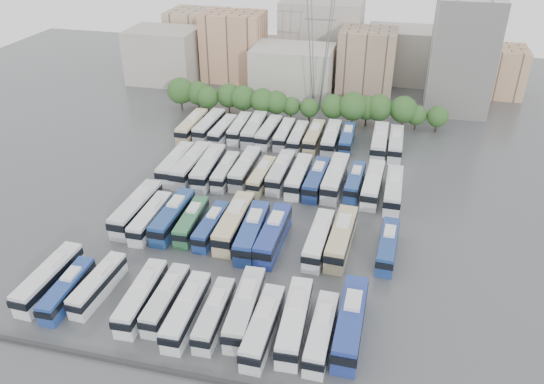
% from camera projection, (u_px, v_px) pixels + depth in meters
% --- Properties ---
extents(ground, '(220.00, 220.00, 0.00)m').
position_uv_depth(ground, '(254.00, 217.00, 86.22)').
color(ground, '#424447').
rests_on(ground, ground).
extents(parapet, '(56.00, 0.50, 0.50)m').
position_uv_depth(parapet, '(175.00, 372.00, 58.31)').
color(parapet, '#2D2D30').
rests_on(parapet, ground).
extents(tree_line, '(64.34, 7.61, 7.99)m').
position_uv_depth(tree_line, '(297.00, 102.00, 119.79)').
color(tree_line, black).
rests_on(tree_line, ground).
extents(city_buildings, '(102.00, 35.00, 20.00)m').
position_uv_depth(city_buildings, '(296.00, 51.00, 144.31)').
color(city_buildings, '#9E998E').
rests_on(city_buildings, ground).
extents(apartment_tower, '(14.00, 14.00, 26.00)m').
position_uv_depth(apartment_tower, '(462.00, 56.00, 121.65)').
color(apartment_tower, silver).
rests_on(apartment_tower, ground).
extents(electricity_pylon, '(9.00, 6.91, 33.83)m').
position_uv_depth(electricity_pylon, '(320.00, 31.00, 118.59)').
color(electricity_pylon, slate).
rests_on(electricity_pylon, ground).
extents(bus_r0_s0, '(3.06, 12.47, 3.89)m').
position_uv_depth(bus_r0_s0, '(49.00, 278.00, 69.79)').
color(bus_r0_s0, silver).
rests_on(bus_r0_s0, ground).
extents(bus_r0_s1, '(2.65, 10.87, 3.39)m').
position_uv_depth(bus_r0_s1, '(68.00, 289.00, 68.17)').
color(bus_r0_s1, navy).
rests_on(bus_r0_s1, ground).
extents(bus_r0_s2, '(2.92, 11.05, 3.44)m').
position_uv_depth(bus_r0_s2, '(98.00, 284.00, 69.04)').
color(bus_r0_s2, silver).
rests_on(bus_r0_s2, ground).
extents(bus_r0_s4, '(3.09, 12.08, 3.76)m').
position_uv_depth(bus_r0_s4, '(142.00, 296.00, 66.74)').
color(bus_r0_s4, silver).
rests_on(bus_r0_s4, ground).
extents(bus_r0_s5, '(2.55, 11.19, 3.50)m').
position_uv_depth(bus_r0_s5, '(166.00, 299.00, 66.55)').
color(bus_r0_s5, silver).
rests_on(bus_r0_s5, ground).
extents(bus_r0_s6, '(2.82, 11.86, 3.70)m').
position_uv_depth(bus_r0_s6, '(187.00, 310.00, 64.59)').
color(bus_r0_s6, silver).
rests_on(bus_r0_s6, ground).
extents(bus_r0_s7, '(2.67, 11.03, 3.44)m').
position_uv_depth(bus_r0_s7, '(214.00, 314.00, 64.23)').
color(bus_r0_s7, silver).
rests_on(bus_r0_s7, ground).
extents(bus_r0_s8, '(3.33, 12.63, 3.93)m').
position_uv_depth(bus_r0_s8, '(245.00, 308.00, 64.86)').
color(bus_r0_s8, silver).
rests_on(bus_r0_s8, ground).
extents(bus_r0_s9, '(2.77, 12.03, 3.77)m').
position_uv_depth(bus_r0_s9, '(263.00, 326.00, 62.22)').
color(bus_r0_s9, silver).
rests_on(bus_r0_s9, ground).
extents(bus_r0_s10, '(3.27, 12.73, 3.96)m').
position_uv_depth(bus_r0_s10, '(295.00, 321.00, 62.86)').
color(bus_r0_s10, silver).
rests_on(bus_r0_s10, ground).
extents(bus_r0_s11, '(2.65, 11.52, 3.61)m').
position_uv_depth(bus_r0_s11, '(321.00, 332.00, 61.49)').
color(bus_r0_s11, silver).
rests_on(bus_r0_s11, ground).
extents(bus_r0_s12, '(3.08, 13.53, 4.24)m').
position_uv_depth(bus_r0_s12, '(350.00, 322.00, 62.50)').
color(bus_r0_s12, navy).
rests_on(bus_r0_s12, ground).
extents(bus_r1_s1, '(3.21, 13.58, 4.24)m').
position_uv_depth(bus_r1_s1, '(137.00, 208.00, 84.59)').
color(bus_r1_s1, silver).
rests_on(bus_r1_s1, ground).
extents(bus_r1_s2, '(2.61, 11.86, 3.72)m').
position_uv_depth(bus_r1_s2, '(151.00, 218.00, 82.69)').
color(bus_r1_s2, silver).
rests_on(bus_r1_s2, ground).
extents(bus_r1_s3, '(2.88, 12.69, 3.97)m').
position_uv_depth(bus_r1_s3, '(173.00, 216.00, 82.84)').
color(bus_r1_s3, navy).
rests_on(bus_r1_s3, ground).
extents(bus_r1_s4, '(2.82, 11.14, 3.47)m').
position_uv_depth(bus_r1_s4, '(192.00, 221.00, 82.11)').
color(bus_r1_s4, '#2B6540').
rests_on(bus_r1_s4, ground).
extents(bus_r1_s5, '(2.71, 10.96, 3.42)m').
position_uv_depth(bus_r1_s5, '(211.00, 226.00, 80.98)').
color(bus_r1_s5, navy).
rests_on(bus_r1_s5, ground).
extents(bus_r1_s6, '(2.99, 13.58, 4.26)m').
position_uv_depth(bus_r1_s6, '(234.00, 222.00, 81.05)').
color(bus_r1_s6, '#CCBA8C').
rests_on(bus_r1_s6, ground).
extents(bus_r1_s7, '(3.31, 13.12, 4.09)m').
position_uv_depth(bus_r1_s7, '(252.00, 232.00, 78.98)').
color(bus_r1_s7, navy).
rests_on(bus_r1_s7, ground).
extents(bus_r1_s8, '(3.09, 13.07, 4.08)m').
position_uv_depth(bus_r1_s8, '(273.00, 234.00, 78.46)').
color(bus_r1_s8, navy).
rests_on(bus_r1_s8, ground).
extents(bus_r1_s10, '(3.07, 12.42, 3.87)m').
position_uv_depth(bus_r1_s10, '(319.00, 239.00, 77.54)').
color(bus_r1_s10, silver).
rests_on(bus_r1_s10, ground).
extents(bus_r1_s11, '(3.51, 13.37, 4.16)m').
position_uv_depth(bus_r1_s11, '(341.00, 237.00, 77.64)').
color(bus_r1_s11, '#C2B186').
rests_on(bus_r1_s11, ground).
extents(bus_r1_s13, '(2.95, 11.40, 3.55)m').
position_uv_depth(bus_r1_s13, '(388.00, 245.00, 76.39)').
color(bus_r1_s13, navy).
rests_on(bus_r1_s13, ground).
extents(bus_r2_s1, '(2.87, 12.87, 4.03)m').
position_uv_depth(bus_r2_s1, '(176.00, 163.00, 98.67)').
color(bus_r2_s1, silver).
rests_on(bus_r2_s1, ground).
extents(bus_r2_s2, '(3.33, 13.76, 4.30)m').
position_uv_depth(bus_r2_s2, '(192.00, 164.00, 97.90)').
color(bus_r2_s2, silver).
rests_on(bus_r2_s2, ground).
extents(bus_r2_s3, '(3.52, 13.67, 4.26)m').
position_uv_depth(bus_r2_s3, '(208.00, 167.00, 96.99)').
color(bus_r2_s3, silver).
rests_on(bus_r2_s3, ground).
extents(bus_r2_s4, '(2.74, 11.40, 3.56)m').
position_uv_depth(bus_r2_s4, '(226.00, 171.00, 96.38)').
color(bus_r2_s4, silver).
rests_on(bus_r2_s4, ground).
extents(bus_r2_s5, '(2.94, 12.79, 4.00)m').
position_uv_depth(bus_r2_s5, '(245.00, 168.00, 96.95)').
color(bus_r2_s5, silver).
rests_on(bus_r2_s5, ground).
extents(bus_r2_s6, '(2.96, 11.20, 3.48)m').
position_uv_depth(bus_r2_s6, '(262.00, 176.00, 94.96)').
color(bus_r2_s6, '#CABB8B').
rests_on(bus_r2_s6, ground).
extents(bus_r2_s7, '(3.01, 12.58, 3.93)m').
position_uv_depth(bus_r2_s7, '(281.00, 171.00, 95.88)').
color(bus_r2_s7, silver).
rests_on(bus_r2_s7, ground).
extents(bus_r2_s8, '(2.92, 12.51, 3.91)m').
position_uv_depth(bus_r2_s8, '(299.00, 176.00, 94.42)').
color(bus_r2_s8, silver).
rests_on(bus_r2_s8, ground).
extents(bus_r2_s9, '(3.24, 12.45, 3.87)m').
position_uv_depth(bus_r2_s9, '(317.00, 179.00, 93.53)').
color(bus_r2_s9, navy).
rests_on(bus_r2_s9, ground).
extents(bus_r2_s10, '(3.52, 13.78, 4.29)m').
position_uv_depth(bus_r2_s10, '(335.00, 177.00, 93.56)').
color(bus_r2_s10, silver).
rests_on(bus_r2_s10, ground).
extents(bus_r2_s11, '(2.92, 11.16, 3.47)m').
position_uv_depth(bus_r2_s11, '(355.00, 181.00, 93.16)').
color(bus_r2_s11, navy).
rests_on(bus_r2_s11, ground).
extents(bus_r2_s12, '(3.41, 13.08, 4.07)m').
position_uv_depth(bus_r2_s12, '(373.00, 184.00, 91.71)').
color(bus_r2_s12, white).
rests_on(bus_r2_s12, ground).
extents(bus_r2_s13, '(2.92, 12.85, 4.02)m').
position_uv_depth(bus_r2_s13, '(393.00, 190.00, 90.04)').
color(bus_r2_s13, silver).
rests_on(bus_r2_s13, ground).
extents(bus_r3_s0, '(2.89, 12.98, 4.07)m').
position_uv_depth(bus_r3_s0, '(192.00, 126.00, 114.01)').
color(bus_r3_s0, beige).
rests_on(bus_r3_s0, ground).
extents(bus_r3_s1, '(3.25, 12.95, 4.04)m').
position_uv_depth(bus_r3_s1, '(209.00, 126.00, 114.16)').
color(bus_r3_s1, silver).
rests_on(bus_r3_s1, ground).
extents(bus_r3_s2, '(2.98, 11.69, 3.64)m').
position_uv_depth(bus_r3_s2, '(223.00, 130.00, 112.56)').
color(bus_r3_s2, silver).
rests_on(bus_r3_s2, ground).
extents(bus_r3_s3, '(2.81, 11.83, 3.70)m').
position_uv_depth(bus_r3_s3, '(240.00, 128.00, 113.55)').
color(bus_r3_s3, silver).
rests_on(bus_r3_s3, ground).
extents(bus_r3_s4, '(3.27, 13.25, 4.13)m').
position_uv_depth(bus_r3_s4, '(254.00, 129.00, 112.39)').
color(bus_r3_s4, silver).
rests_on(bus_r3_s4, ground).
extents(bus_r3_s5, '(3.17, 12.30, 3.83)m').
position_uv_depth(bus_r3_s5, '(269.00, 132.00, 111.47)').
color(bus_r3_s5, silver).
rests_on(bus_r3_s5, ground).
extents(bus_r3_s6, '(2.56, 11.48, 3.60)m').
position_uv_depth(bus_r3_s6, '(284.00, 134.00, 110.87)').
color(bus_r3_s6, silver).
rests_on(bus_r3_s6, ground).
extents(bus_r3_s7, '(2.51, 11.40, 3.57)m').
position_uv_depth(bus_r3_s7, '(298.00, 137.00, 109.55)').
color(bus_r3_s7, silver).
rests_on(bus_r3_s7, ground).
extents(bus_r3_s8, '(2.88, 12.20, 3.81)m').
position_uv_depth(bus_r3_s8, '(314.00, 137.00, 109.32)').
color(bus_r3_s8, tan).
rests_on(bus_r3_s8, ground).
extents(bus_r3_s9, '(2.83, 12.69, 3.98)m').
position_uv_depth(bus_r3_s9, '(331.00, 138.00, 108.74)').
color(bus_r3_s9, silver).
rests_on(bus_r3_s9, ground).
extents(bus_r3_s10, '(2.63, 11.46, 3.59)m').
position_uv_depth(bus_r3_s10, '(347.00, 138.00, 108.83)').
color(bus_r3_s10, navy).
rests_on(bus_r3_s10, ground).
extents(bus_r3_s12, '(2.95, 13.52, 4.24)m').
position_uv_depth(bus_r3_s12, '(380.00, 141.00, 106.77)').
color(bus_r3_s12, silver).
rests_on(bus_r3_s12, ground).
extents(bus_r3_s13, '(2.73, 12.47, 3.91)m').
position_uv_depth(bus_r3_s13, '(396.00, 143.00, 106.38)').
color(bus_r3_s13, silver).
rests_on(bus_r3_s13, ground).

